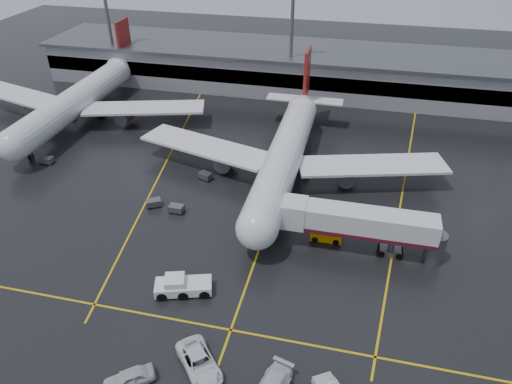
# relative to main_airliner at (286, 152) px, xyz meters

# --- Properties ---
(ground) EXTENTS (220.00, 220.00, 0.00)m
(ground) POSITION_rel_main_airliner_xyz_m (0.00, -9.70, -4.21)
(ground) COLOR black
(ground) RESTS_ON ground
(apron_line_centre) EXTENTS (0.25, 90.00, 0.02)m
(apron_line_centre) POSITION_rel_main_airliner_xyz_m (0.00, -9.70, -4.20)
(apron_line_centre) COLOR gold
(apron_line_centre) RESTS_ON ground
(apron_line_stop) EXTENTS (60.00, 0.25, 0.02)m
(apron_line_stop) POSITION_rel_main_airliner_xyz_m (0.00, -31.70, -4.20)
(apron_line_stop) COLOR gold
(apron_line_stop) RESTS_ON ground
(apron_line_left) EXTENTS (9.99, 69.35, 0.02)m
(apron_line_left) POSITION_rel_main_airliner_xyz_m (-20.00, 0.30, -4.20)
(apron_line_left) COLOR gold
(apron_line_left) RESTS_ON ground
(apron_line_right) EXTENTS (7.57, 69.64, 0.02)m
(apron_line_right) POSITION_rel_main_airliner_xyz_m (18.00, 0.30, -4.20)
(apron_line_right) COLOR gold
(apron_line_right) RESTS_ON ground
(terminal) EXTENTS (122.00, 19.00, 8.60)m
(terminal) POSITION_rel_main_airliner_xyz_m (0.00, 38.23, 0.11)
(terminal) COLOR gray
(terminal) RESTS_ON ground
(light_mast_left) EXTENTS (3.00, 1.20, 25.45)m
(light_mast_left) POSITION_rel_main_airliner_xyz_m (-45.00, 32.30, 10.27)
(light_mast_left) COLOR #595B60
(light_mast_left) RESTS_ON ground
(light_mast_mid) EXTENTS (3.00, 1.20, 25.45)m
(light_mast_mid) POSITION_rel_main_airliner_xyz_m (-5.00, 32.30, 10.27)
(light_mast_mid) COLOR #595B60
(light_mast_mid) RESTS_ON ground
(main_airliner) EXTENTS (48.80, 45.60, 14.10)m
(main_airliner) POSITION_rel_main_airliner_xyz_m (0.00, 0.00, 0.00)
(main_airliner) COLOR silver
(main_airliner) RESTS_ON ground
(second_airliner) EXTENTS (48.80, 45.60, 14.10)m
(second_airliner) POSITION_rel_main_airliner_xyz_m (-42.00, 12.00, 0.00)
(second_airliner) COLOR silver
(second_airliner) RESTS_ON ground
(jet_bridge) EXTENTS (19.90, 3.40, 6.05)m
(jet_bridge) POSITION_rel_main_airliner_xyz_m (11.87, -15.70, -0.28)
(jet_bridge) COLOR silver
(jet_bridge) RESTS_ON ground
(pushback_tractor) EXTENTS (6.76, 4.32, 2.25)m
(pushback_tractor) POSITION_rel_main_airliner_xyz_m (-6.79, -27.68, -3.31)
(pushback_tractor) COLOR silver
(pushback_tractor) RESTS_ON ground
(belt_loader) EXTENTS (4.03, 1.94, 2.53)m
(belt_loader) POSITION_rel_main_airliner_xyz_m (7.95, -14.52, -3.58)
(belt_loader) COLOR orange
(belt_loader) RESTS_ON ground
(service_van_a) EXTENTS (6.26, 6.58, 1.73)m
(service_van_a) POSITION_rel_main_airliner_xyz_m (-1.60, -36.83, -3.34)
(service_van_a) COLOR white
(service_van_a) RESTS_ON ground
(service_van_d) EXTENTS (4.86, 4.30, 1.59)m
(service_van_d) POSITION_rel_main_airliner_xyz_m (-7.36, -39.85, -3.41)
(service_van_d) COLOR silver
(service_van_d) RESTS_ON ground
(baggage_cart_a) EXTENTS (2.05, 1.38, 1.12)m
(baggage_cart_a) POSITION_rel_main_airliner_xyz_m (-13.03, -13.28, -3.58)
(baggage_cart_a) COLOR #595B60
(baggage_cart_a) RESTS_ON ground
(baggage_cart_b) EXTENTS (2.38, 2.13, 1.12)m
(baggage_cart_b) POSITION_rel_main_airliner_xyz_m (-16.71, -12.67, -3.58)
(baggage_cart_b) COLOR #595B60
(baggage_cart_b) RESTS_ON ground
(baggage_cart_c) EXTENTS (2.34, 1.94, 1.12)m
(baggage_cart_c) POSITION_rel_main_airliner_xyz_m (-11.88, -3.97, -3.58)
(baggage_cart_c) COLOR #595B60
(baggage_cart_c) RESTS_ON ground
(baggage_cart_d) EXTENTS (2.32, 1.90, 1.12)m
(baggage_cart_d) POSITION_rel_main_airliner_xyz_m (-45.92, -1.18, -3.58)
(baggage_cart_d) COLOR #595B60
(baggage_cart_d) RESTS_ON ground
(baggage_cart_e) EXTENTS (2.01, 1.32, 1.12)m
(baggage_cart_e) POSITION_rel_main_airliner_xyz_m (-38.70, -5.19, -3.58)
(baggage_cart_e) COLOR #595B60
(baggage_cart_e) RESTS_ON ground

